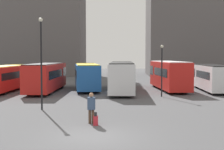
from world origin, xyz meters
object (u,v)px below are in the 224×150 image
object	(u,v)px
bus_1	(47,76)
lamp_post_0	(162,66)
bus_0	(8,77)
traveler	(91,105)
suitcase	(96,120)
lamp_post_1	(41,57)
bus_5	(212,77)
bus_2	(87,76)
bus_3	(122,76)
bus_4	(169,74)

from	to	relation	value
bus_1	lamp_post_0	world-z (taller)	lamp_post_0
bus_0	lamp_post_0	size ratio (longest dim) A/B	2.41
traveler	suitcase	distance (m)	0.93
lamp_post_1	bus_5	bearing A→B (deg)	39.03
bus_1	traveler	size ratio (longest dim) A/B	6.02
bus_2	bus_5	xyz separation A→B (m)	(13.91, -0.83, -0.05)
bus_2	bus_3	world-z (taller)	bus_3
bus_1	lamp_post_1	xyz separation A→B (m)	(2.41, -11.37, 2.10)
bus_1	traveler	bearing A→B (deg)	-158.73
suitcase	bus_0	bearing A→B (deg)	29.47
traveler	suitcase	size ratio (longest dim) A/B	2.35
suitcase	lamp_post_1	xyz separation A→B (m)	(-4.23, 4.82, 3.48)
bus_1	bus_4	bearing A→B (deg)	-82.24
bus_5	lamp_post_0	bearing A→B (deg)	131.29
bus_1	bus_4	xyz separation A→B (m)	(13.35, 1.99, 0.10)
bus_4	lamp_post_0	distance (m)	6.31
bus_5	lamp_post_0	distance (m)	8.23
bus_0	bus_4	bearing A→B (deg)	-85.46
traveler	suitcase	world-z (taller)	traveler
bus_0	bus_3	distance (m)	12.55
lamp_post_1	bus_4	bearing A→B (deg)	50.70
bus_1	bus_4	distance (m)	13.49
bus_1	bus_3	distance (m)	8.06
bus_3	bus_4	world-z (taller)	bus_4
bus_2	bus_4	xyz separation A→B (m)	(9.29, -0.08, 0.15)
bus_1	bus_5	xyz separation A→B (m)	(17.97, 1.24, -0.11)
bus_4	bus_5	world-z (taller)	bus_4
lamp_post_1	lamp_post_0	bearing A→B (deg)	38.14
bus_0	lamp_post_1	bearing A→B (deg)	-149.97
bus_3	bus_4	bearing A→B (deg)	-68.32
lamp_post_0	suitcase	bearing A→B (deg)	-112.88
bus_4	suitcase	size ratio (longest dim) A/B	13.52
bus_3	suitcase	bearing A→B (deg)	175.14
bus_3	lamp_post_0	bearing A→B (deg)	-136.30
traveler	lamp_post_1	distance (m)	6.49
traveler	lamp_post_1	world-z (taller)	lamp_post_1
bus_0	lamp_post_1	xyz separation A→B (m)	(6.88, -12.01, 2.23)
bus_5	lamp_post_0	xyz separation A→B (m)	(-6.19, -5.25, 1.35)
bus_3	traveler	distance (m)	15.77
bus_2	lamp_post_0	bearing A→B (deg)	-137.75
traveler	bus_4	bearing A→B (deg)	-25.44
traveler	lamp_post_0	distance (m)	13.07
bus_0	suitcase	xyz separation A→B (m)	(11.11, -16.84, -1.25)
bus_3	bus_5	world-z (taller)	bus_3
bus_0	lamp_post_0	distance (m)	16.96
bus_2	bus_4	world-z (taller)	bus_4
bus_4	lamp_post_1	distance (m)	17.38
bus_0	bus_4	xyz separation A→B (m)	(17.81, 1.34, 0.23)
bus_5	bus_4	bearing A→B (deg)	81.73
bus_2	lamp_post_1	world-z (taller)	lamp_post_1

